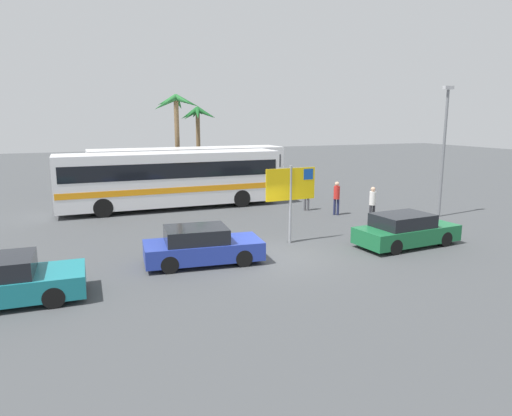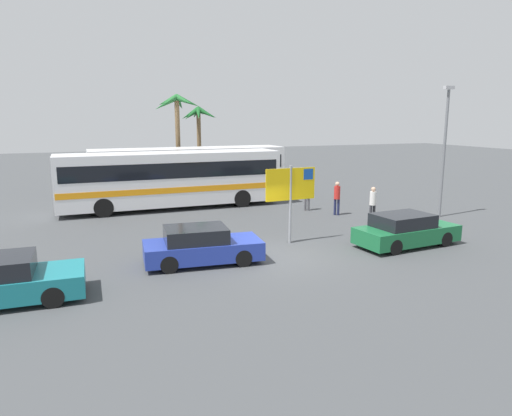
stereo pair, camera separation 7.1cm
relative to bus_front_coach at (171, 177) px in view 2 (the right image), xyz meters
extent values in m
plane|color=#424447|center=(1.58, -10.94, -1.78)|extent=(120.00, 120.00, 0.00)
cube|color=white|center=(0.00, 0.00, -0.06)|extent=(12.30, 2.62, 2.90)
cube|color=black|center=(0.00, 0.00, 0.49)|extent=(11.81, 2.65, 0.84)
cube|color=orange|center=(0.00, 0.00, -0.57)|extent=(12.17, 2.65, 0.32)
cylinder|color=black|center=(3.81, 1.18, -1.28)|extent=(1.00, 0.28, 1.00)
cylinder|color=black|center=(3.81, -1.18, -1.28)|extent=(1.00, 0.28, 1.00)
cylinder|color=black|center=(-3.81, 1.18, -1.28)|extent=(1.00, 0.28, 1.00)
cylinder|color=black|center=(-3.81, -1.18, -1.28)|extent=(1.00, 0.28, 1.00)
cube|color=white|center=(1.84, 3.28, -0.06)|extent=(12.30, 2.62, 2.90)
cube|color=black|center=(1.84, 3.28, 0.49)|extent=(11.81, 2.65, 0.84)
cube|color=gold|center=(1.84, 3.28, -0.57)|extent=(12.17, 2.65, 0.32)
cylinder|color=black|center=(5.65, 4.46, -1.28)|extent=(1.00, 0.28, 1.00)
cylinder|color=black|center=(5.65, 2.09, -1.28)|extent=(1.00, 0.28, 1.00)
cylinder|color=black|center=(-1.98, 4.46, -1.28)|extent=(1.00, 0.28, 1.00)
cylinder|color=black|center=(-1.98, 2.09, -1.28)|extent=(1.00, 0.28, 1.00)
cylinder|color=gray|center=(2.97, -9.27, -0.18)|extent=(0.11, 0.11, 3.20)
cube|color=yellow|center=(2.97, -9.27, 0.67)|extent=(2.20, 0.14, 1.30)
cube|color=#1447A8|center=(3.77, -9.24, 1.04)|extent=(0.44, 0.09, 0.44)
cube|color=#23389E|center=(-1.06, -10.55, -1.30)|extent=(4.25, 2.13, 0.64)
cube|color=black|center=(-1.31, -10.53, -0.72)|extent=(2.28, 1.80, 0.52)
cylinder|color=black|center=(0.28, -9.88, -1.48)|extent=(0.61, 0.22, 0.60)
cylinder|color=black|center=(0.13, -11.47, -1.48)|extent=(0.61, 0.22, 0.60)
cylinder|color=black|center=(-2.25, -9.63, -1.48)|extent=(0.61, 0.22, 0.60)
cylinder|color=black|center=(-2.40, -11.23, -1.48)|extent=(0.61, 0.22, 0.60)
cube|color=#196638|center=(7.17, -11.39, -1.30)|extent=(4.38, 2.06, 0.64)
cube|color=black|center=(6.91, -11.41, -0.72)|extent=(2.33, 1.76, 0.52)
cylinder|color=black|center=(8.42, -10.49, -1.48)|extent=(0.61, 0.21, 0.60)
cylinder|color=black|center=(8.54, -12.08, -1.48)|extent=(0.61, 0.21, 0.60)
cylinder|color=black|center=(5.79, -10.70, -1.48)|extent=(0.61, 0.21, 0.60)
cylinder|color=black|center=(5.91, -12.28, -1.48)|extent=(0.61, 0.21, 0.60)
cube|color=#19757F|center=(-7.23, -11.97, -1.30)|extent=(4.44, 1.99, 0.64)
cylinder|color=black|center=(-5.85, -11.15, -1.48)|extent=(0.60, 0.18, 0.60)
cylinder|color=black|center=(-5.90, -12.88, -1.48)|extent=(0.60, 0.18, 0.60)
cylinder|color=#2D2D33|center=(8.58, -7.23, -1.36)|extent=(0.13, 0.13, 0.85)
cylinder|color=#2D2D33|center=(8.41, -7.21, -1.36)|extent=(0.13, 0.13, 0.85)
cylinder|color=silver|center=(8.50, -7.22, -0.60)|extent=(0.32, 0.32, 0.67)
sphere|color=tan|center=(8.50, -7.22, -0.15)|extent=(0.23, 0.23, 0.23)
cylinder|color=#4C4C51|center=(6.90, -3.53, -1.36)|extent=(0.13, 0.13, 0.84)
cylinder|color=#4C4C51|center=(6.75, -3.44, -1.36)|extent=(0.13, 0.13, 0.84)
cylinder|color=gold|center=(6.82, -3.49, -0.61)|extent=(0.32, 0.32, 0.67)
sphere|color=tan|center=(6.82, -3.49, -0.16)|extent=(0.23, 0.23, 0.23)
cylinder|color=#1E2347|center=(7.64, -5.10, -1.35)|extent=(0.13, 0.13, 0.86)
cylinder|color=#1E2347|center=(7.78, -5.22, -1.35)|extent=(0.13, 0.13, 0.86)
cylinder|color=red|center=(7.71, -5.16, -0.58)|extent=(0.32, 0.32, 0.68)
sphere|color=tan|center=(7.71, -5.16, -0.12)|extent=(0.23, 0.23, 0.23)
cylinder|color=slate|center=(12.50, -7.49, 1.44)|extent=(0.14, 0.14, 6.45)
cube|color=#B2B2B7|center=(12.50, -7.49, 4.77)|extent=(0.56, 0.20, 0.16)
cylinder|color=brown|center=(4.10, 9.29, 0.97)|extent=(0.32, 0.32, 5.51)
cone|color=#195623|center=(4.76, 9.16, 3.60)|extent=(1.60, 0.73, 1.04)
cone|color=#195623|center=(4.46, 9.92, 3.73)|extent=(1.16, 1.57, 0.81)
cone|color=#195623|center=(4.08, 9.97, 3.61)|extent=(0.49, 1.55, 1.04)
cone|color=#195623|center=(3.53, 9.61, 3.56)|extent=(1.54, 1.12, 1.11)
cone|color=#195623|center=(3.51, 9.04, 3.54)|extent=(1.56, 1.00, 1.14)
cone|color=#195623|center=(3.95, 8.66, 3.56)|extent=(0.79, 1.58, 1.11)
cone|color=#195623|center=(4.58, 8.81, 3.61)|extent=(1.40, 1.40, 1.02)
cylinder|color=brown|center=(1.72, 5.91, 1.33)|extent=(0.32, 0.32, 6.23)
cone|color=#23662D|center=(2.49, 5.86, 4.35)|extent=(1.73, 0.57, 1.01)
cone|color=#23662D|center=(2.06, 6.57, 4.28)|extent=(1.15, 1.69, 1.14)
cone|color=#23662D|center=(1.22, 6.53, 4.41)|extent=(1.42, 1.60, 0.90)
cone|color=#23662D|center=(1.01, 6.02, 4.24)|extent=(1.70, 0.67, 1.19)
cone|color=#23662D|center=(1.23, 5.29, 4.43)|extent=(1.41, 1.61, 0.86)
cone|color=#23662D|center=(2.04, 5.18, 4.43)|extent=(1.08, 1.74, 0.86)
camera|label=1|loc=(-5.22, -25.89, 3.31)|focal=32.45mm
camera|label=2|loc=(-5.15, -25.91, 3.31)|focal=32.45mm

